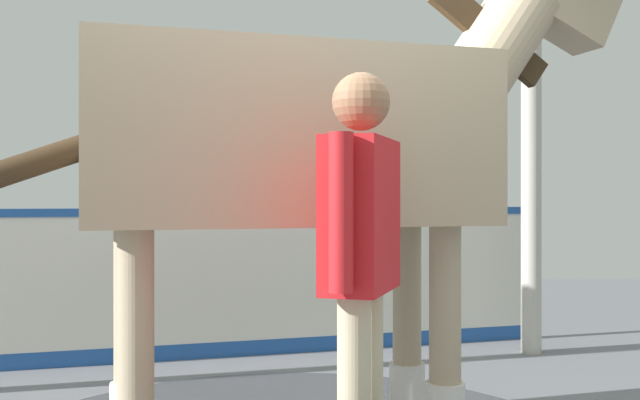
{
  "coord_description": "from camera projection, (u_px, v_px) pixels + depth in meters",
  "views": [
    {
      "loc": [
        -0.06,
        3.57,
        1.23
      ],
      "look_at": [
        -0.08,
        0.16,
        1.22
      ],
      "focal_mm": 42.6,
      "sensor_mm": 36.0,
      "label": 1
    }
  ],
  "objects": [
    {
      "name": "barrier_wall",
      "position": [
        216.0,
        288.0,
        5.87
      ],
      "size": [
        5.39,
        1.7,
        1.16
      ],
      "color": "silver",
      "rests_on": "ground"
    },
    {
      "name": "roof_post_near",
      "position": [
        531.0,
        168.0,
        6.02
      ],
      "size": [
        0.16,
        0.16,
        2.94
      ],
      "primitive_type": "cylinder",
      "color": "#B7B2A8",
      "rests_on": "ground"
    },
    {
      "name": "horse",
      "position": [
        311.0,
        147.0,
        3.83
      ],
      "size": [
        3.28,
        1.39,
        2.62
      ],
      "rotation": [
        0.0,
        0.0,
        -2.85
      ],
      "color": "tan",
      "rests_on": "ground"
    },
    {
      "name": "handler",
      "position": [
        361.0,
        254.0,
        3.02
      ],
      "size": [
        0.36,
        0.66,
        1.73
      ],
      "rotation": [
        0.0,
        0.0,
        -0.3
      ],
      "color": "black",
      "rests_on": "ground"
    }
  ]
}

